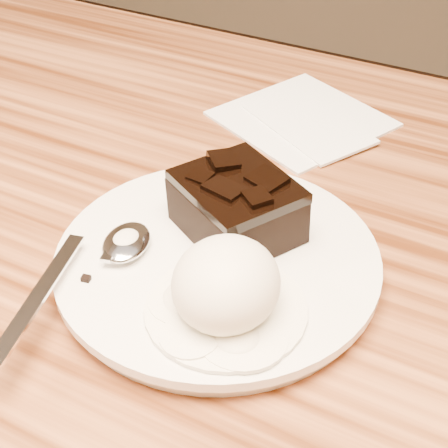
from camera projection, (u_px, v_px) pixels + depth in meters
The scene contains 10 objects.
plate at pixel (218, 264), 0.50m from camera, with size 0.23×0.23×0.02m, color white.
brownie at pixel (237, 210), 0.51m from camera, with size 0.08×0.07×0.04m, color black.
ice_cream_scoop at pixel (226, 284), 0.44m from camera, with size 0.07×0.07×0.06m, color silver.
melt_puddle at pixel (226, 310), 0.45m from camera, with size 0.11×0.11×0.00m, color white.
spoon at pixel (127, 244), 0.50m from camera, with size 0.03×0.19×0.01m, color silver, non-canonical shape.
napkin at pixel (302, 118), 0.68m from camera, with size 0.14×0.14×0.01m, color white.
crumb_a at pixel (86, 279), 0.47m from camera, with size 0.01×0.01×0.00m, color black.
crumb_b at pixel (193, 326), 0.44m from camera, with size 0.01×0.01×0.00m, color black.
crumb_c at pixel (178, 279), 0.47m from camera, with size 0.01×0.00×0.00m, color black.
crumb_d at pixel (223, 278), 0.47m from camera, with size 0.01×0.01×0.00m, color black.
Camera 1 is at (0.29, -0.32, 1.09)m, focal length 55.35 mm.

